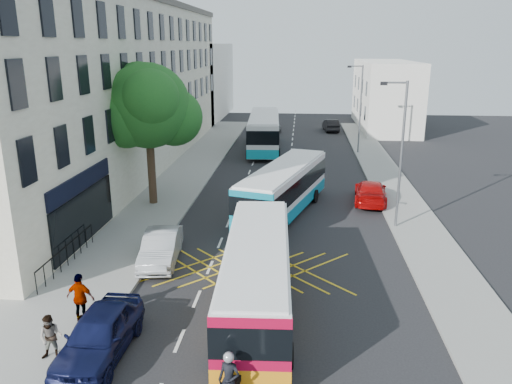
% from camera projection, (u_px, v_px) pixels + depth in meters
% --- Properties ---
extents(ground, '(120.00, 120.00, 0.00)m').
position_uv_depth(ground, '(271.00, 346.00, 17.18)').
color(ground, black).
rests_on(ground, ground).
extents(pavement_left, '(5.00, 70.00, 0.15)m').
position_uv_depth(pavement_left, '(154.00, 204.00, 32.20)').
color(pavement_left, gray).
rests_on(pavement_left, ground).
extents(pavement_right, '(3.00, 70.00, 0.15)m').
position_uv_depth(pavement_right, '(406.00, 211.00, 30.83)').
color(pavement_right, gray).
rests_on(pavement_right, ground).
extents(terrace_main, '(8.30, 45.00, 13.50)m').
position_uv_depth(terrace_main, '(115.00, 86.00, 39.83)').
color(terrace_main, beige).
rests_on(terrace_main, ground).
extents(terrace_far, '(8.00, 20.00, 10.00)m').
position_uv_depth(terrace_far, '(195.00, 81.00, 69.45)').
color(terrace_far, silver).
rests_on(terrace_far, ground).
extents(building_right, '(6.00, 18.00, 8.00)m').
position_uv_depth(building_right, '(385.00, 95.00, 60.91)').
color(building_right, silver).
rests_on(building_right, ground).
extents(street_tree, '(6.30, 5.70, 8.80)m').
position_uv_depth(street_tree, '(147.00, 107.00, 30.40)').
color(street_tree, '#382619').
rests_on(street_tree, pavement_left).
extents(lamp_near, '(1.45, 0.15, 8.00)m').
position_uv_depth(lamp_near, '(400.00, 148.00, 26.78)').
color(lamp_near, slate).
rests_on(lamp_near, pavement_right).
extents(lamp_far, '(1.45, 0.15, 8.00)m').
position_uv_depth(lamp_far, '(360.00, 105.00, 45.87)').
color(lamp_far, slate).
rests_on(lamp_far, pavement_right).
extents(railings, '(0.08, 5.60, 1.14)m').
position_uv_depth(railings, '(67.00, 254.00, 22.86)').
color(railings, black).
rests_on(railings, pavement_left).
extents(bus_near, '(2.91, 10.39, 2.89)m').
position_uv_depth(bus_near, '(257.00, 276.00, 18.93)').
color(bus_near, silver).
rests_on(bus_near, ground).
extents(bus_mid, '(5.36, 10.85, 2.98)m').
position_uv_depth(bus_mid, '(284.00, 189.00, 30.09)').
color(bus_mid, silver).
rests_on(bus_mid, ground).
extents(bus_far, '(3.50, 12.31, 3.43)m').
position_uv_depth(bus_far, '(264.00, 131.00, 48.42)').
color(bus_far, silver).
rests_on(bus_far, ground).
extents(motorbike, '(0.85, 2.12, 1.94)m').
position_uv_depth(motorbike, '(230.00, 384.00, 13.84)').
color(motorbike, black).
rests_on(motorbike, ground).
extents(parked_car_blue, '(1.94, 4.64, 1.57)m').
position_uv_depth(parked_car_blue, '(100.00, 334.00, 16.44)').
color(parked_car_blue, '#0D1136').
rests_on(parked_car_blue, ground).
extents(parked_car_silver, '(2.03, 4.60, 1.47)m').
position_uv_depth(parked_car_silver, '(161.00, 247.00, 23.57)').
color(parked_car_silver, '#A8ACB0').
rests_on(parked_car_silver, ground).
extents(red_hatchback, '(2.54, 5.13, 1.43)m').
position_uv_depth(red_hatchback, '(371.00, 192.00, 32.51)').
color(red_hatchback, '#B90707').
rests_on(red_hatchback, ground).
extents(distant_car_grey, '(2.58, 4.66, 1.24)m').
position_uv_depth(distant_car_grey, '(271.00, 126.00, 59.46)').
color(distant_car_grey, '#42444A').
rests_on(distant_car_grey, ground).
extents(distant_car_dark, '(1.93, 4.44, 1.42)m').
position_uv_depth(distant_car_dark, '(331.00, 125.00, 59.20)').
color(distant_car_dark, black).
rests_on(distant_car_dark, ground).
extents(pedestrian_near, '(0.83, 0.69, 1.54)m').
position_uv_depth(pedestrian_near, '(51.00, 337.00, 16.03)').
color(pedestrian_near, gray).
rests_on(pedestrian_near, pavement_left).
extents(pedestrian_far, '(1.16, 0.62, 1.88)m').
position_uv_depth(pedestrian_far, '(81.00, 298.00, 18.17)').
color(pedestrian_far, gray).
rests_on(pedestrian_far, pavement_left).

